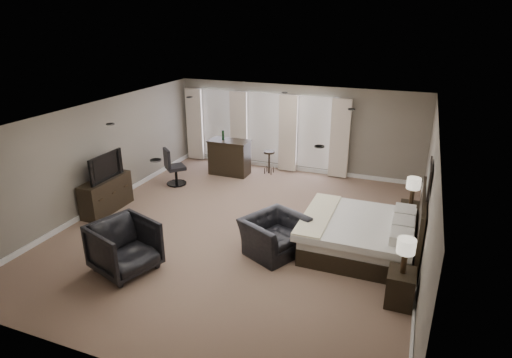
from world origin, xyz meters
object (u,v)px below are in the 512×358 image
(nightstand_near, at_px, (400,288))
(dresser, at_px, (106,195))
(lamp_far, at_px, (413,191))
(desk_chair, at_px, (176,166))
(bar_counter, at_px, (230,157))
(bar_stool_left, at_px, (215,155))
(armchair_far, at_px, (124,245))
(nightstand_far, at_px, (409,216))
(tv, at_px, (104,176))
(armchair_near, at_px, (274,229))
(bar_stool_right, at_px, (269,162))
(lamp_near, at_px, (405,256))
(bed, at_px, (361,220))

(nightstand_near, xyz_separation_m, dresser, (-6.92, 1.18, 0.12))
(lamp_far, relative_size, desk_chair, 0.58)
(bar_counter, xyz_separation_m, bar_stool_left, (-0.75, 0.51, -0.16))
(nightstand_near, relative_size, desk_chair, 0.55)
(armchair_far, distance_m, desk_chair, 4.34)
(nightstand_far, distance_m, tv, 7.16)
(armchair_near, bearing_deg, dresser, 111.78)
(dresser, bearing_deg, bar_stool_right, 54.39)
(lamp_far, xyz_separation_m, bar_stool_left, (-5.95, 2.23, -0.52))
(lamp_near, relative_size, bar_stool_left, 0.84)
(armchair_far, bearing_deg, bar_stool_right, 11.78)
(lamp_near, distance_m, bar_stool_right, 6.58)
(nightstand_near, height_order, lamp_near, lamp_near)
(tv, height_order, bar_stool_right, tv)
(bar_stool_right, bearing_deg, desk_chair, -139.67)
(lamp_near, bearing_deg, bar_stool_left, 139.22)
(nightstand_far, xyz_separation_m, bar_stool_right, (-4.12, 2.20, 0.06))
(nightstand_far, relative_size, armchair_near, 0.50)
(tv, height_order, armchair_near, armchair_near)
(bed, distance_m, nightstand_far, 1.75)
(tv, bearing_deg, nightstand_far, -76.08)
(nightstand_far, relative_size, lamp_near, 0.94)
(tv, bearing_deg, armchair_near, -94.94)
(bar_stool_right, bearing_deg, bar_counter, -156.38)
(nightstand_near, xyz_separation_m, armchair_far, (-4.85, -0.82, 0.24))
(bed, height_order, desk_chair, bed)
(desk_chair, bearing_deg, tv, 114.56)
(nightstand_far, height_order, lamp_far, lamp_far)
(nightstand_far, bearing_deg, nightstand_near, -90.00)
(bar_stool_left, relative_size, desk_chair, 0.68)
(nightstand_far, height_order, bar_stool_left, bar_stool_left)
(armchair_far, height_order, desk_chair, desk_chair)
(lamp_far, bearing_deg, bar_stool_right, 151.87)
(nightstand_near, height_order, armchair_far, armchair_far)
(tv, distance_m, bar_stool_right, 4.85)
(nightstand_near, distance_m, lamp_far, 2.96)
(nightstand_far, bearing_deg, lamp_near, -90.00)
(armchair_near, height_order, armchair_far, armchair_far)
(nightstand_near, distance_m, desk_chair, 7.07)
(nightstand_near, distance_m, lamp_near, 0.60)
(tv, relative_size, armchair_far, 1.03)
(lamp_near, bearing_deg, bar_counter, 138.36)
(bar_counter, relative_size, bar_stool_right, 1.74)
(armchair_near, bearing_deg, lamp_near, -81.20)
(bed, bearing_deg, bar_counter, 143.64)
(nightstand_far, bearing_deg, armchair_near, -139.69)
(bed, xyz_separation_m, armchair_near, (-1.58, -0.65, -0.20))
(nightstand_far, bearing_deg, bar_stool_right, 151.87)
(nightstand_near, distance_m, bar_stool_left, 7.86)
(armchair_near, bearing_deg, bar_counter, 62.22)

